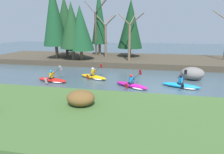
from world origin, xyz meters
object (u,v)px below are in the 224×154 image
object	(u,v)px
kayaker_middle	(133,85)
kayaker_trailing	(94,77)
boulder_midstream	(192,73)
kayaker_lead	(182,85)
kayaker_far_back	(53,80)

from	to	relation	value
kayaker_middle	kayaker_trailing	world-z (taller)	same
boulder_midstream	kayaker_lead	bearing A→B (deg)	-116.69
boulder_midstream	kayaker_middle	bearing A→B (deg)	-147.50
kayaker_middle	kayaker_lead	bearing A→B (deg)	36.82
kayaker_middle	kayaker_trailing	size ratio (longest dim) A/B	0.98
kayaker_lead	kayaker_far_back	xyz separation A→B (m)	(-10.16, -0.35, 0.00)
kayaker_middle	kayaker_far_back	size ratio (longest dim) A/B	0.96
kayaker_trailing	kayaker_far_back	xyz separation A→B (m)	(-3.06, -1.53, 0.00)
kayaker_far_back	boulder_midstream	bearing A→B (deg)	23.86
kayaker_lead	kayaker_middle	size ratio (longest dim) A/B	1.04
kayaker_trailing	boulder_midstream	bearing A→B (deg)	31.63
kayaker_far_back	kayaker_trailing	bearing A→B (deg)	36.33
kayaker_lead	kayaker_middle	world-z (taller)	same
kayaker_lead	kayaker_trailing	xyz separation A→B (m)	(-7.09, 1.18, 0.00)
kayaker_middle	kayaker_trailing	distance (m)	3.90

